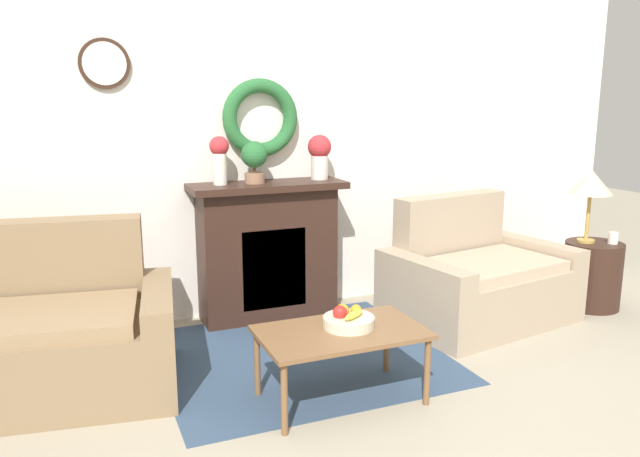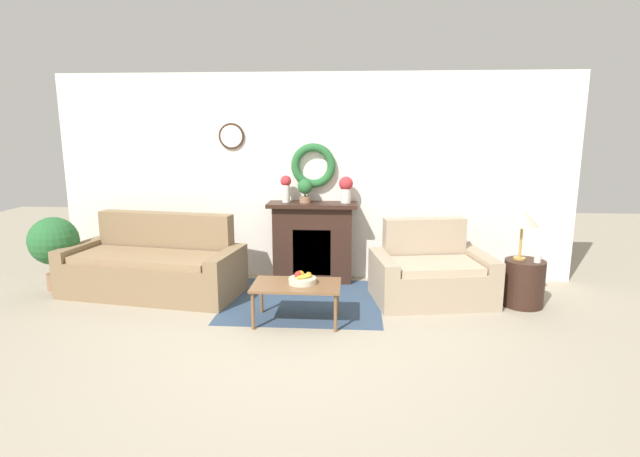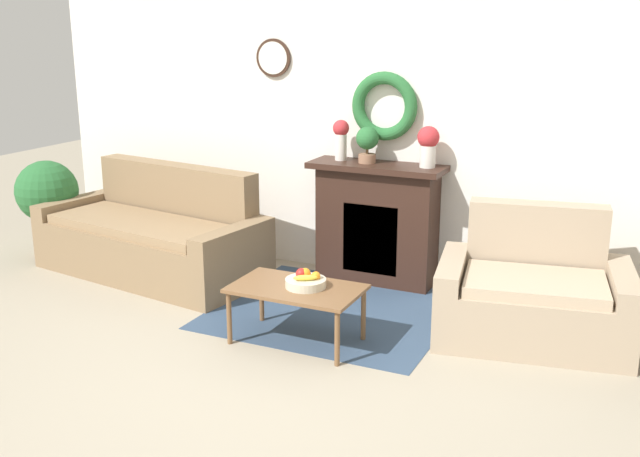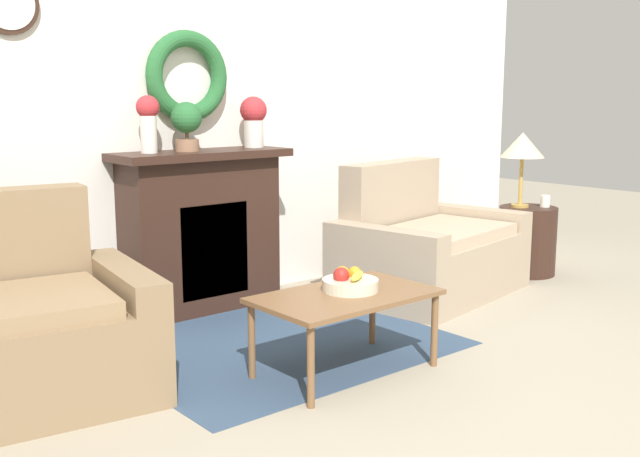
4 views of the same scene
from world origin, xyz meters
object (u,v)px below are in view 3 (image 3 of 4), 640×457
vase_on_mantel_left (341,137)px  coffee_table (296,292)px  loveseat_right (533,296)px  vase_on_mantel_right (428,144)px  potted_plant_on_mantel (367,142)px  fireplace (377,222)px  potted_plant_floor_by_couch (47,194)px  couch_left (154,238)px  fruit_bowl (306,281)px

vase_on_mantel_left → coffee_table: bearing=-78.3°
loveseat_right → vase_on_mantel_right: bearing=137.5°
coffee_table → potted_plant_on_mantel: 1.68m
vase_on_mantel_left → potted_plant_on_mantel: vase_on_mantel_left is taller
fireplace → potted_plant_floor_by_couch: (-3.18, -0.59, 0.06)m
coffee_table → vase_on_mantel_left: 1.73m
potted_plant_on_mantel → vase_on_mantel_left: bearing=175.5°
couch_left → loveseat_right: size_ratio=1.52×
vase_on_mantel_left → vase_on_mantel_right: (0.78, 0.00, -0.01)m
potted_plant_floor_by_couch → vase_on_mantel_right: bearing=9.4°
fireplace → coffee_table: bearing=-91.8°
vase_on_mantel_left → vase_on_mantel_right: bearing=0.0°
fireplace → coffee_table: (-0.05, -1.46, -0.16)m
coffee_table → potted_plant_on_mantel: potted_plant_on_mantel is taller
loveseat_right → fruit_bowl: loveseat_right is taller
loveseat_right → potted_plant_floor_by_couch: loveseat_right is taller
fireplace → loveseat_right: (1.45, -0.65, -0.22)m
potted_plant_floor_by_couch → fruit_bowl: bearing=-14.6°
loveseat_right → fireplace: bearing=146.0°
potted_plant_floor_by_couch → coffee_table: bearing=-15.4°
fireplace → vase_on_mantel_left: 0.80m
potted_plant_on_mantel → potted_plant_floor_by_couch: bearing=-169.4°
coffee_table → potted_plant_on_mantel: (-0.05, 1.44, 0.85)m
fruit_bowl → potted_plant_floor_by_couch: 3.30m
fireplace → vase_on_mantel_right: vase_on_mantel_right is taller
loveseat_right → potted_plant_on_mantel: 1.91m
fruit_bowl → potted_plant_on_mantel: size_ratio=0.94×
vase_on_mantel_left → potted_plant_floor_by_couch: 2.97m
vase_on_mantel_left → potted_plant_floor_by_couch: (-2.83, -0.60, -0.66)m
loveseat_right → vase_on_mantel_right: vase_on_mantel_right is taller
fireplace → potted_plant_floor_by_couch: size_ratio=1.26×
couch_left → vase_on_mantel_right: 2.58m
fireplace → potted_plant_on_mantel: bearing=-171.4°
couch_left → fruit_bowl: bearing=-13.8°
vase_on_mantel_left → fruit_bowl: bearing=-75.9°
loveseat_right → vase_on_mantel_right: (-1.02, 0.65, 0.94)m
fruit_bowl → potted_plant_on_mantel: potted_plant_on_mantel is taller
fireplace → vase_on_mantel_right: (0.43, 0.01, 0.71)m
couch_left → potted_plant_floor_by_couch: 1.31m
couch_left → vase_on_mantel_right: bearing=24.0°
couch_left → fruit_bowl: 2.07m
vase_on_mantel_right → potted_plant_floor_by_couch: 3.72m
fruit_bowl → potted_plant_floor_by_couch: size_ratio=0.31×
fruit_bowl → coffee_table: bearing=-149.4°
couch_left → fruit_bowl: (1.91, -0.79, 0.13)m
couch_left → potted_plant_floor_by_couch: couch_left is taller
couch_left → vase_on_mantel_left: 1.92m
loveseat_right → potted_plant_floor_by_couch: size_ratio=1.60×
coffee_table → vase_on_mantel_left: size_ratio=2.61×
vase_on_mantel_right → vase_on_mantel_left: bearing=180.0°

